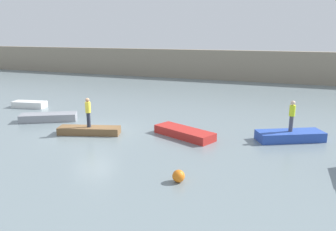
% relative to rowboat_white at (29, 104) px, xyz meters
% --- Properties ---
extents(ground_plane, '(120.00, 120.00, 0.00)m').
position_rel_rowboat_white_xyz_m(ground_plane, '(8.72, -3.94, -0.25)').
color(ground_plane, slate).
extents(embankment_wall, '(80.00, 1.20, 3.80)m').
position_rel_rowboat_white_xyz_m(embankment_wall, '(8.72, 21.95, 1.65)').
color(embankment_wall, gray).
rests_on(embankment_wall, ground_plane).
extents(rowboat_white, '(2.80, 1.51, 0.50)m').
position_rel_rowboat_white_xyz_m(rowboat_white, '(0.00, 0.00, 0.00)').
color(rowboat_white, white).
rests_on(rowboat_white, ground_plane).
extents(rowboat_grey, '(3.78, 2.81, 0.52)m').
position_rel_rowboat_white_xyz_m(rowboat_grey, '(4.40, -2.89, 0.01)').
color(rowboat_grey, gray).
rests_on(rowboat_grey, ground_plane).
extents(rowboat_brown, '(3.76, 1.99, 0.44)m').
position_rel_rowboat_white_xyz_m(rowboat_brown, '(8.75, -4.44, -0.03)').
color(rowboat_brown, brown).
rests_on(rowboat_brown, ground_plane).
extents(rowboat_red, '(3.94, 2.61, 0.47)m').
position_rel_rowboat_white_xyz_m(rowboat_red, '(14.21, -2.91, -0.01)').
color(rowboat_red, red).
rests_on(rowboat_red, ground_plane).
extents(rowboat_blue, '(3.85, 2.82, 0.53)m').
position_rel_rowboat_white_xyz_m(rowboat_blue, '(19.96, -1.41, 0.01)').
color(rowboat_blue, '#2B4CAD').
rests_on(rowboat_blue, ground_plane).
extents(person_yellow_shirt, '(0.32, 0.32, 1.76)m').
position_rel_rowboat_white_xyz_m(person_yellow_shirt, '(8.75, -4.44, 1.17)').
color(person_yellow_shirt, '#232838').
rests_on(person_yellow_shirt, rowboat_brown).
extents(person_hiviz_shirt, '(0.32, 0.32, 1.75)m').
position_rel_rowboat_white_xyz_m(person_hiviz_shirt, '(19.96, -1.41, 1.26)').
color(person_hiviz_shirt, '#4C4C56').
rests_on(person_hiviz_shirt, rowboat_blue).
extents(mooring_buoy, '(0.51, 0.51, 0.51)m').
position_rel_rowboat_white_xyz_m(mooring_buoy, '(15.90, -8.70, 0.01)').
color(mooring_buoy, orange).
rests_on(mooring_buoy, ground_plane).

